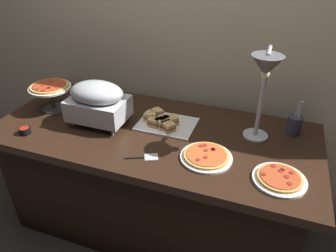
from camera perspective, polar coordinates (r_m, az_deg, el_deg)
The scene contains 12 objects.
ground_plane at distance 2.34m, azimuth -2.27°, elevation -16.74°, with size 8.00×8.00×0.00m, color #38332D.
back_wall at distance 2.10m, azimuth 2.31°, elevation 16.42°, with size 4.40×0.04×2.40m, color #C6B593.
buffet_table at distance 2.07m, azimuth -2.49°, elevation -9.61°, with size 1.90×0.84×0.76m.
chafing_dish at distance 1.89m, azimuth -12.72°, elevation 4.50°, with size 0.34×0.24×0.27m.
heat_lamp at distance 1.57m, azimuth 17.25°, elevation 8.72°, with size 0.15×0.29×0.53m.
pizza_plate_front at distance 1.57m, azimuth 19.69°, elevation -9.01°, with size 0.25×0.25×0.03m.
pizza_plate_center at distance 1.63m, azimuth 7.00°, elevation -5.49°, with size 0.27×0.27×0.03m.
pizza_plate_raised_stand at distance 2.15m, azimuth -20.68°, elevation 6.29°, with size 0.27×0.27×0.18m.
sandwich_platter at distance 1.88m, azimuth -0.86°, elevation 0.77°, with size 0.34×0.26×0.06m.
sauce_cup_near at distance 1.99m, azimuth -24.66°, elevation -0.74°, with size 0.07×0.07×0.04m.
utensil_holder at distance 1.93m, azimuth 22.05°, elevation 0.26°, with size 0.08×0.08×0.21m.
serving_spatula at distance 1.63m, azimuth -4.51°, elevation -5.71°, with size 0.17×0.10×0.01m.
Camera 1 is at (0.61, -1.44, 1.74)m, focal length 33.41 mm.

